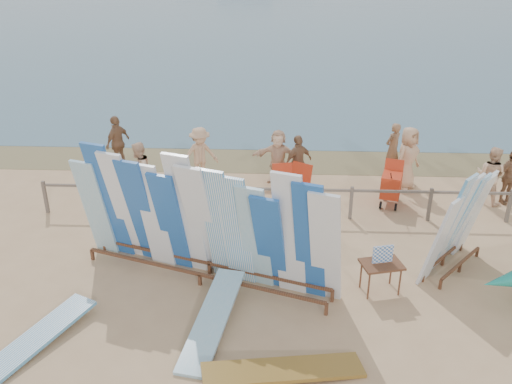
{
  "coord_description": "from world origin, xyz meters",
  "views": [
    {
      "loc": [
        0.12,
        -9.6,
        6.54
      ],
      "look_at": [
        -0.41,
        2.05,
        1.15
      ],
      "focal_mm": 38.0,
      "sensor_mm": 36.0,
      "label": 1
    }
  ],
  "objects_px": {
    "side_surfboard_rack": "(458,225)",
    "flat_board_a": "(213,327)",
    "beach_chair_right": "(284,188)",
    "main_surfboard_rack": "(203,225)",
    "beachgoer_10": "(509,177)",
    "vendor_table": "(380,276)",
    "beachgoer_8": "(491,175)",
    "beach_chair_left": "(297,189)",
    "beachgoer_extra_1": "(118,143)",
    "beachgoer_7": "(393,148)",
    "beachgoer_6": "(407,158)",
    "beachgoer_5": "(278,156)",
    "beachgoer_3": "(200,155)",
    "beachgoer_4": "(298,162)",
    "flat_board_c": "(284,377)",
    "beachgoer_2": "(139,171)",
    "flat_board_e": "(32,348)",
    "stroller": "(391,188)"
  },
  "relations": [
    {
      "from": "flat_board_a",
      "to": "beach_chair_right",
      "type": "relative_size",
      "value": 2.95
    },
    {
      "from": "beachgoer_6",
      "to": "beachgoer_5",
      "type": "height_order",
      "value": "beachgoer_6"
    },
    {
      "from": "beachgoer_10",
      "to": "vendor_table",
      "type": "bearing_deg",
      "value": -156.1
    },
    {
      "from": "beachgoer_2",
      "to": "beachgoer_3",
      "type": "bearing_deg",
      "value": 141.19
    },
    {
      "from": "flat_board_c",
      "to": "beach_chair_right",
      "type": "height_order",
      "value": "beach_chair_right"
    },
    {
      "from": "flat_board_e",
      "to": "beachgoer_10",
      "type": "height_order",
      "value": "beachgoer_10"
    },
    {
      "from": "beachgoer_6",
      "to": "beachgoer_7",
      "type": "xyz_separation_m",
      "value": [
        -0.2,
        1.14,
        -0.12
      ]
    },
    {
      "from": "main_surfboard_rack",
      "to": "beachgoer_8",
      "type": "xyz_separation_m",
      "value": [
        7.27,
        4.12,
        -0.5
      ]
    },
    {
      "from": "flat_board_a",
      "to": "beachgoer_7",
      "type": "bearing_deg",
      "value": 69.44
    },
    {
      "from": "flat_board_e",
      "to": "side_surfboard_rack",
      "type": "bearing_deg",
      "value": 45.95
    },
    {
      "from": "vendor_table",
      "to": "beachgoer_5",
      "type": "bearing_deg",
      "value": 96.88
    },
    {
      "from": "main_surfboard_rack",
      "to": "flat_board_e",
      "type": "distance_m",
      "value": 3.84
    },
    {
      "from": "side_surfboard_rack",
      "to": "flat_board_a",
      "type": "distance_m",
      "value": 5.58
    },
    {
      "from": "flat_board_e",
      "to": "beachgoer_extra_1",
      "type": "relative_size",
      "value": 1.57
    },
    {
      "from": "main_surfboard_rack",
      "to": "beachgoer_extra_1",
      "type": "xyz_separation_m",
      "value": [
        -3.51,
        6.11,
        -0.44
      ]
    },
    {
      "from": "beach_chair_left",
      "to": "beachgoer_10",
      "type": "xyz_separation_m",
      "value": [
        5.73,
        -0.03,
        0.48
      ]
    },
    {
      "from": "beachgoer_8",
      "to": "beachgoer_7",
      "type": "relative_size",
      "value": 1.01
    },
    {
      "from": "stroller",
      "to": "side_surfboard_rack",
      "type": "bearing_deg",
      "value": -60.09
    },
    {
      "from": "beachgoer_4",
      "to": "beachgoer_2",
      "type": "xyz_separation_m",
      "value": [
        -4.38,
        -0.94,
        0.02
      ]
    },
    {
      "from": "main_surfboard_rack",
      "to": "beachgoer_5",
      "type": "xyz_separation_m",
      "value": [
        1.5,
        5.27,
        -0.5
      ]
    },
    {
      "from": "vendor_table",
      "to": "beachgoer_3",
      "type": "relative_size",
      "value": 0.63
    },
    {
      "from": "vendor_table",
      "to": "beachgoer_8",
      "type": "relative_size",
      "value": 0.67
    },
    {
      "from": "side_surfboard_rack",
      "to": "beachgoer_7",
      "type": "bearing_deg",
      "value": 44.89
    },
    {
      "from": "beach_chair_right",
      "to": "main_surfboard_rack",
      "type": "bearing_deg",
      "value": -123.89
    },
    {
      "from": "side_surfboard_rack",
      "to": "beachgoer_7",
      "type": "xyz_separation_m",
      "value": [
        -0.34,
        5.5,
        -0.3
      ]
    },
    {
      "from": "beachgoer_4",
      "to": "beachgoer_2",
      "type": "height_order",
      "value": "beachgoer_2"
    },
    {
      "from": "beach_chair_right",
      "to": "beachgoer_2",
      "type": "relative_size",
      "value": 0.56
    },
    {
      "from": "main_surfboard_rack",
      "to": "beach_chair_left",
      "type": "distance_m",
      "value": 4.74
    },
    {
      "from": "flat_board_c",
      "to": "beachgoer_3",
      "type": "xyz_separation_m",
      "value": [
        -2.46,
        7.94,
        0.85
      ]
    },
    {
      "from": "beach_chair_left",
      "to": "stroller",
      "type": "relative_size",
      "value": 0.81
    },
    {
      "from": "beachgoer_extra_1",
      "to": "beachgoer_7",
      "type": "relative_size",
      "value": 1.08
    },
    {
      "from": "beachgoer_4",
      "to": "beachgoer_5",
      "type": "relative_size",
      "value": 1.0
    },
    {
      "from": "flat_board_a",
      "to": "flat_board_e",
      "type": "bearing_deg",
      "value": -156.58
    },
    {
      "from": "flat_board_c",
      "to": "flat_board_a",
      "type": "relative_size",
      "value": 1.0
    },
    {
      "from": "flat_board_a",
      "to": "beachgoer_10",
      "type": "bearing_deg",
      "value": 48.01
    },
    {
      "from": "main_surfboard_rack",
      "to": "vendor_table",
      "type": "bearing_deg",
      "value": 14.9
    },
    {
      "from": "vendor_table",
      "to": "beachgoer_8",
      "type": "distance_m",
      "value": 5.72
    },
    {
      "from": "beachgoer_10",
      "to": "beachgoer_7",
      "type": "distance_m",
      "value": 3.43
    },
    {
      "from": "beachgoer_extra_1",
      "to": "beachgoer_6",
      "type": "bearing_deg",
      "value": 107.78
    },
    {
      "from": "main_surfboard_rack",
      "to": "beachgoer_2",
      "type": "xyz_separation_m",
      "value": [
        -2.3,
        3.92,
        -0.48
      ]
    },
    {
      "from": "beach_chair_right",
      "to": "beachgoer_6",
      "type": "distance_m",
      "value": 3.67
    },
    {
      "from": "beachgoer_2",
      "to": "beachgoer_8",
      "type": "bearing_deg",
      "value": 103.19
    },
    {
      "from": "beachgoer_extra_1",
      "to": "beachgoer_3",
      "type": "distance_m",
      "value": 2.89
    },
    {
      "from": "beachgoer_4",
      "to": "beachgoer_8",
      "type": "distance_m",
      "value": 5.24
    },
    {
      "from": "side_surfboard_rack",
      "to": "vendor_table",
      "type": "xyz_separation_m",
      "value": [
        -1.71,
        -0.92,
        -0.74
      ]
    },
    {
      "from": "beach_chair_left",
      "to": "beachgoer_2",
      "type": "height_order",
      "value": "beachgoer_2"
    },
    {
      "from": "beach_chair_left",
      "to": "beachgoer_8",
      "type": "relative_size",
      "value": 0.6
    },
    {
      "from": "beachgoer_10",
      "to": "stroller",
      "type": "bearing_deg",
      "value": 161.92
    },
    {
      "from": "flat_board_a",
      "to": "side_surfboard_rack",
      "type": "bearing_deg",
      "value": 34.54
    },
    {
      "from": "beachgoer_8",
      "to": "beachgoer_2",
      "type": "xyz_separation_m",
      "value": [
        -9.57,
        -0.2,
        0.02
      ]
    }
  ]
}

